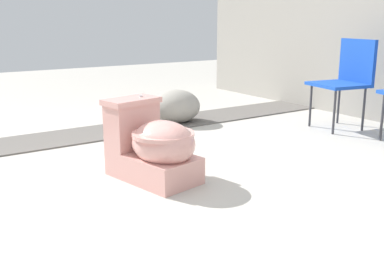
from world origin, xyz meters
The scene contains 5 objects.
ground_plane centered at (0.00, 0.00, 0.00)m, with size 14.00×14.00×0.00m, color #B7B2A8.
gravel_strip centered at (-1.37, 0.50, 0.01)m, with size 0.56×8.00×0.01m, color #605B56.
toilet centered at (-0.03, 0.26, 0.22)m, with size 0.69×0.49×0.52m.
folding_chair_left centered at (-0.28, 2.47, 0.51)m, with size 0.51×0.51×0.83m.
boulder_near centered at (-1.35, 1.25, 0.17)m, with size 0.47×0.43×0.33m, color gray.
Camera 1 is at (2.41, -1.06, 1.01)m, focal length 42.00 mm.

